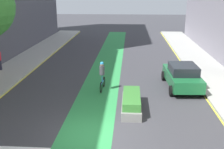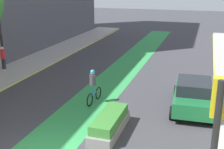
{
  "view_description": "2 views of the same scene",
  "coord_description": "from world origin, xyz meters",
  "px_view_note": "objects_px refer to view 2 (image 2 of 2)",
  "views": [
    {
      "loc": [
        1.51,
        -10.42,
        6.04
      ],
      "look_at": [
        0.52,
        4.42,
        1.39
      ],
      "focal_mm": 43.79,
      "sensor_mm": 36.0,
      "label": 1
    },
    {
      "loc": [
        5.2,
        -7.96,
        6.17
      ],
      "look_at": [
        0.66,
        6.17,
        1.47
      ],
      "focal_mm": 47.54,
      "sensor_mm": 36.0,
      "label": 2
    }
  ],
  "objects_px": {
    "car_green_right_far": "(193,94)",
    "pedestrian_sidewalk_left_a": "(3,58)",
    "traffic_signal_near_right": "(216,129)",
    "cyclist_in_lane": "(93,86)",
    "median_planter": "(110,124)"
  },
  "relations": [
    {
      "from": "car_green_right_far",
      "to": "median_planter",
      "type": "xyz_separation_m",
      "value": [
        -3.2,
        -3.55,
        -0.4
      ]
    },
    {
      "from": "pedestrian_sidewalk_left_a",
      "to": "median_planter",
      "type": "xyz_separation_m",
      "value": [
        10.05,
        -6.32,
        -0.56
      ]
    },
    {
      "from": "traffic_signal_near_right",
      "to": "pedestrian_sidewalk_left_a",
      "type": "relative_size",
      "value": 2.56
    },
    {
      "from": "pedestrian_sidewalk_left_a",
      "to": "median_planter",
      "type": "bearing_deg",
      "value": -32.18
    },
    {
      "from": "traffic_signal_near_right",
      "to": "cyclist_in_lane",
      "type": "xyz_separation_m",
      "value": [
        -5.77,
        6.87,
        -1.92
      ]
    },
    {
      "from": "car_green_right_far",
      "to": "median_planter",
      "type": "height_order",
      "value": "car_green_right_far"
    },
    {
      "from": "car_green_right_far",
      "to": "pedestrian_sidewalk_left_a",
      "type": "distance_m",
      "value": 13.54
    },
    {
      "from": "car_green_right_far",
      "to": "median_planter",
      "type": "distance_m",
      "value": 4.8
    },
    {
      "from": "traffic_signal_near_right",
      "to": "cyclist_in_lane",
      "type": "height_order",
      "value": "traffic_signal_near_right"
    },
    {
      "from": "traffic_signal_near_right",
      "to": "pedestrian_sidewalk_left_a",
      "type": "bearing_deg",
      "value": 143.41
    },
    {
      "from": "traffic_signal_near_right",
      "to": "cyclist_in_lane",
      "type": "distance_m",
      "value": 9.17
    },
    {
      "from": "car_green_right_far",
      "to": "pedestrian_sidewalk_left_a",
      "type": "xyz_separation_m",
      "value": [
        -13.25,
        2.77,
        0.16
      ]
    },
    {
      "from": "cyclist_in_lane",
      "to": "pedestrian_sidewalk_left_a",
      "type": "height_order",
      "value": "cyclist_in_lane"
    },
    {
      "from": "traffic_signal_near_right",
      "to": "car_green_right_far",
      "type": "height_order",
      "value": "traffic_signal_near_right"
    },
    {
      "from": "traffic_signal_near_right",
      "to": "car_green_right_far",
      "type": "relative_size",
      "value": 0.96
    }
  ]
}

